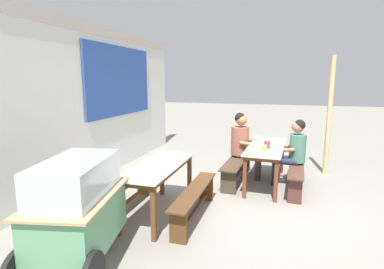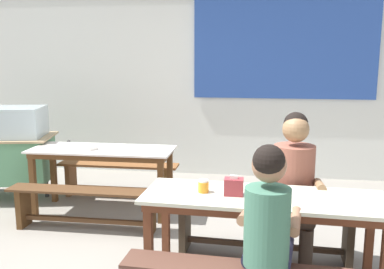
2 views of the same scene
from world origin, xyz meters
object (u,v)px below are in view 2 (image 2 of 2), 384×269
at_px(food_cart, 1,147).
at_px(bench_near_back, 264,225).
at_px(bench_far_back, 118,174).
at_px(person_right_near_table, 294,180).
at_px(dining_table_near, 263,206).
at_px(bench_far_front, 85,203).
at_px(soup_bowl, 90,148).
at_px(condiment_jar, 203,186).
at_px(tissue_box, 234,186).
at_px(person_near_front, 268,225).
at_px(dining_table_far, 102,156).

bearing_deg(food_cart, bench_near_back, -19.38).
height_order(bench_far_back, person_right_near_table, person_right_near_table).
height_order(dining_table_near, bench_far_front, dining_table_near).
height_order(food_cart, soup_bowl, food_cart).
bearing_deg(condiment_jar, person_right_near_table, 32.60).
bearing_deg(dining_table_near, bench_near_back, 87.48).
relative_size(bench_far_back, tissue_box, 10.11).
bearing_deg(soup_bowl, bench_near_back, -22.40).
distance_m(bench_far_front, soup_bowl, 0.68).
distance_m(bench_far_back, tissue_box, 2.56).
distance_m(bench_far_front, tissue_box, 1.86).
bearing_deg(dining_table_near, soup_bowl, 144.93).
height_order(bench_far_back, bench_near_back, same).
bearing_deg(person_near_front, bench_near_back, 90.15).
bearing_deg(bench_far_back, person_near_front, -53.05).
height_order(bench_far_front, person_near_front, person_near_front).
xyz_separation_m(dining_table_far, food_cart, (-1.42, 0.27, -0.00)).
bearing_deg(soup_bowl, dining_table_far, 29.10).
bearing_deg(food_cart, soup_bowl, -14.70).
relative_size(dining_table_near, tissue_box, 12.08).
height_order(bench_far_front, condiment_jar, condiment_jar).
distance_m(dining_table_near, person_near_front, 0.46).
relative_size(dining_table_far, bench_far_front, 1.00).
distance_m(food_cart, tissue_box, 3.42).
relative_size(bench_near_back, person_near_front, 1.35).
xyz_separation_m(person_right_near_table, soup_bowl, (-2.16, 0.86, 0.02)).
bearing_deg(person_near_front, food_cart, 146.48).
bearing_deg(tissue_box, dining_table_far, 137.67).
bearing_deg(person_near_front, bench_far_front, 143.75).
relative_size(dining_table_far, condiment_jar, 16.56).
bearing_deg(person_right_near_table, condiment_jar, -147.40).
distance_m(bench_near_back, soup_bowl, 2.13).
height_order(dining_table_far, food_cart, food_cart).
relative_size(bench_far_back, condiment_jar, 15.63).
xyz_separation_m(food_cart, person_right_near_table, (3.45, -1.20, 0.08)).
xyz_separation_m(bench_near_back, soup_bowl, (-1.92, 0.79, 0.47)).
bearing_deg(tissue_box, dining_table_near, 4.80).
bearing_deg(person_right_near_table, tissue_box, -134.59).
distance_m(bench_far_back, person_near_front, 3.03).
bearing_deg(tissue_box, condiment_jar, 172.23).
distance_m(dining_table_near, bench_far_front, 2.00).
bearing_deg(dining_table_near, condiment_jar, 178.32).
relative_size(bench_far_front, bench_near_back, 0.96).
xyz_separation_m(bench_far_back, person_right_near_table, (2.04, -1.47, 0.45)).
xyz_separation_m(bench_far_back, tissue_box, (1.56, -1.96, 0.52)).
bearing_deg(dining_table_near, bench_far_back, 132.53).
height_order(condiment_jar, soup_bowl, condiment_jar).
height_order(food_cart, condiment_jar, food_cart).
bearing_deg(dining_table_near, person_near_front, -86.72).
height_order(bench_far_front, tissue_box, tissue_box).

